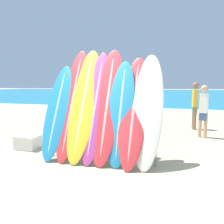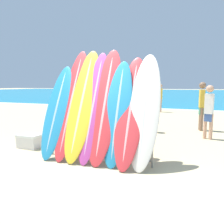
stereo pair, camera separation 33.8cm
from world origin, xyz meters
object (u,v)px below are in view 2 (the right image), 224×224
Objects in this scene: surfboard_slot_1 at (72,103)px; surfboard_slot_2 at (82,103)px; surfboard_slot_4 at (105,104)px; surfboard_slot_6 at (131,110)px; surfboard_slot_7 at (145,110)px; surfboard_slot_5 at (118,112)px; person_far_left at (160,97)px; surfboard_slot_3 at (94,105)px; person_near_water at (143,104)px; surfboard_rack at (98,137)px; person_mid_beach at (202,104)px; surfboard_slot_0 at (57,110)px; cooler_box at (30,141)px; person_far_right at (209,110)px.

surfboard_slot_1 reaches higher than surfboard_slot_2.
surfboard_slot_6 is (0.54, -0.04, -0.09)m from surfboard_slot_4.
surfboard_slot_7 is (1.33, -0.06, -0.08)m from surfboard_slot_2.
person_far_left is at bearing 93.17° from surfboard_slot_5.
person_far_left is (-0.99, 8.52, -0.20)m from surfboard_slot_7.
person_near_water is at bearing 83.82° from surfboard_slot_3.
surfboard_slot_2 reaches higher than surfboard_rack.
surfboard_slot_1 is at bearing 177.87° from surfboard_slot_2.
surfboard_slot_1 is 1.42× the size of person_mid_beach.
surfboard_slot_5 is 0.94× the size of surfboard_slot_7.
surfboard_slot_4 is (1.09, 0.08, 0.16)m from surfboard_slot_0.
person_mid_beach is (2.97, 3.92, -0.10)m from surfboard_slot_0.
surfboard_slot_0 is 1.30m from cooler_box.
surfboard_slot_0 reaches higher than person_far_left.
surfboard_slot_4 reaches higher than person_far_right.
cooler_box is (-2.61, 0.19, -0.89)m from surfboard_slot_6.
surfboard_slot_5 is at bearing 147.80° from person_mid_beach.
person_near_water is 1.07× the size of person_far_right.
surfboard_slot_1 is (0.31, 0.09, 0.17)m from surfboard_slot_0.
surfboard_slot_3 reaches higher than person_far_left.
surfboard_slot_4 is 4.13× the size of cooler_box.
surfboard_slot_3 is at bearing 147.59° from person_far_left.
person_near_water is at bearing 52.87° from cooler_box.
person_far_left is 8.55m from cooler_box.
person_mid_beach is at bearing 172.08° from person_far_left.
person_near_water is at bearing 94.06° from surfboard_slot_5.
surfboard_rack is 0.66m from surfboard_slot_3.
person_near_water is 3.62m from cooler_box.
surfboard_slot_5 is (0.41, 0.03, 0.53)m from surfboard_rack.
surfboard_slot_3 is 4.40m from person_mid_beach.
surfboard_slot_6 is at bearing -100.90° from person_far_right.
surfboard_slot_2 reaches higher than surfboard_slot_3.
person_far_left is at bearing 87.75° from surfboard_slot_2.
surfboard_rack is at bearing 177.39° from person_near_water.
person_near_water reaches higher than person_far_left.
surfboard_slot_0 is 1.21× the size of person_mid_beach.
surfboard_slot_4 is at bearing 38.87° from surfboard_rack.
surfboard_slot_2 is 1.51× the size of person_far_right.
surfboard_slot_2 is 1.01× the size of surfboard_slot_4.
surfboard_slot_5 is (1.38, 0.01, 0.03)m from surfboard_slot_0.
surfboard_slot_2 reaches higher than surfboard_slot_6.
surfboard_slot_1 is 1.14× the size of surfboard_slot_5.
surfboard_slot_2 is at bearing 177.39° from surfboard_slot_3.
surfboard_slot_3 reaches higher than surfboard_slot_7.
surfboard_slot_7 is at bearing 154.70° from person_far_left.
surfboard_slot_0 is at bearing -13.43° from cooler_box.
surfboard_slot_7 is at bearing -4.10° from cooler_box.
surfboard_slot_6 is 1.33× the size of person_far_left.
person_far_right is at bearing 49.00° from surfboard_slot_3.
surfboard_slot_5 is (0.80, -0.07, -0.14)m from surfboard_slot_2.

